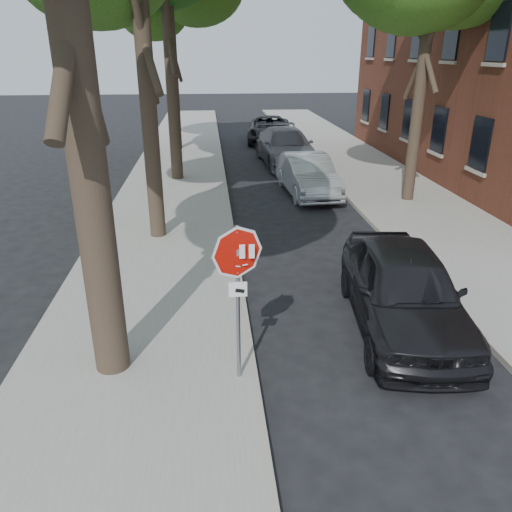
{
  "coord_description": "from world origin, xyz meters",
  "views": [
    {
      "loc": [
        -1.06,
        -6.8,
        5.05
      ],
      "look_at": [
        -0.38,
        0.45,
        2.05
      ],
      "focal_mm": 35.0,
      "sensor_mm": 36.0,
      "label": 1
    }
  ],
  "objects_px": {
    "tree_far": "(170,4)",
    "car_b": "(308,175)",
    "stop_sign": "(238,275)",
    "car_a": "(403,289)",
    "car_c": "(286,147)",
    "car_d": "(269,129)"
  },
  "relations": [
    {
      "from": "car_b",
      "to": "tree_far",
      "type": "bearing_deg",
      "value": 114.99
    },
    {
      "from": "car_a",
      "to": "car_b",
      "type": "xyz_separation_m",
      "value": [
        0.03,
        9.89,
        -0.08
      ]
    },
    {
      "from": "car_d",
      "to": "stop_sign",
      "type": "bearing_deg",
      "value": -91.13
    },
    {
      "from": "car_a",
      "to": "car_c",
      "type": "distance_m",
      "value": 15.31
    },
    {
      "from": "car_b",
      "to": "car_c",
      "type": "relative_size",
      "value": 0.79
    },
    {
      "from": "stop_sign",
      "to": "car_b",
      "type": "relative_size",
      "value": 0.58
    },
    {
      "from": "tree_far",
      "to": "car_b",
      "type": "distance_m",
      "value": 12.83
    },
    {
      "from": "tree_far",
      "to": "car_c",
      "type": "xyz_separation_m",
      "value": [
        5.32,
        -4.3,
        -6.38
      ]
    },
    {
      "from": "car_a",
      "to": "car_d",
      "type": "xyz_separation_m",
      "value": [
        0.01,
        21.68,
        -0.08
      ]
    },
    {
      "from": "stop_sign",
      "to": "car_d",
      "type": "height_order",
      "value": "stop_sign"
    },
    {
      "from": "stop_sign",
      "to": "car_a",
      "type": "relative_size",
      "value": 0.54
    },
    {
      "from": "tree_far",
      "to": "car_b",
      "type": "height_order",
      "value": "tree_far"
    },
    {
      "from": "car_a",
      "to": "car_c",
      "type": "xyz_separation_m",
      "value": [
        0.03,
        15.31,
        0.01
      ]
    },
    {
      "from": "car_b",
      "to": "car_d",
      "type": "bearing_deg",
      "value": 86.42
    },
    {
      "from": "stop_sign",
      "to": "car_d",
      "type": "distance_m",
      "value": 23.47
    },
    {
      "from": "tree_far",
      "to": "car_c",
      "type": "distance_m",
      "value": 9.36
    },
    {
      "from": "stop_sign",
      "to": "car_b",
      "type": "distance_m",
      "value": 11.94
    },
    {
      "from": "car_c",
      "to": "car_d",
      "type": "height_order",
      "value": "car_c"
    },
    {
      "from": "stop_sign",
      "to": "car_d",
      "type": "bearing_deg",
      "value": 81.97
    },
    {
      "from": "tree_far",
      "to": "car_d",
      "type": "bearing_deg",
      "value": 21.38
    },
    {
      "from": "car_b",
      "to": "car_a",
      "type": "bearing_deg",
      "value": -93.9
    },
    {
      "from": "car_d",
      "to": "tree_far",
      "type": "bearing_deg",
      "value": -151.71
    }
  ]
}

